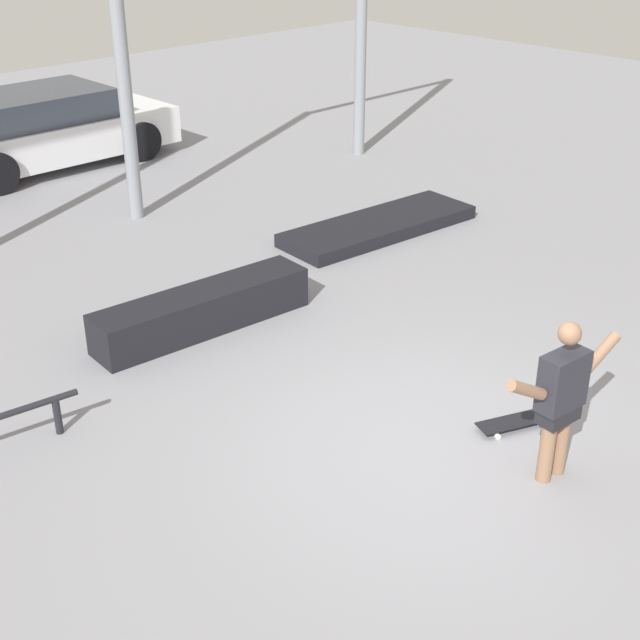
# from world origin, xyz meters

# --- Properties ---
(ground_plane) EXTENTS (36.00, 36.00, 0.00)m
(ground_plane) POSITION_xyz_m (0.00, 0.00, 0.00)
(ground_plane) COLOR gray
(skateboarder) EXTENTS (1.35, 0.25, 1.45)m
(skateboarder) POSITION_xyz_m (0.44, -0.92, 0.79)
(skateboarder) COLOR #8C664C
(skateboarder) RESTS_ON ground_plane
(skateboard) EXTENTS (0.78, 0.49, 0.08)m
(skateboard) POSITION_xyz_m (0.84, -0.29, 0.06)
(skateboard) COLOR black
(skateboard) RESTS_ON ground_plane
(grind_box) EXTENTS (2.59, 0.76, 0.47)m
(grind_box) POSITION_xyz_m (0.00, 3.29, 0.23)
(grind_box) COLOR black
(grind_box) RESTS_ON ground_plane
(manual_pad) EXTENTS (3.04, 1.22, 0.18)m
(manual_pad) POSITION_xyz_m (3.60, 3.93, 0.09)
(manual_pad) COLOR black
(manual_pad) RESTS_ON ground_plane
(parked_car_white) EXTENTS (4.35, 1.94, 1.30)m
(parked_car_white) POSITION_xyz_m (1.83, 10.06, 0.64)
(parked_car_white) COLOR white
(parked_car_white) RESTS_ON ground_plane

